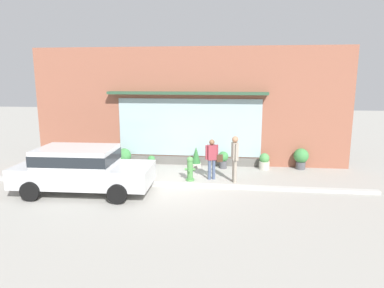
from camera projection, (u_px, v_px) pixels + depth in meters
The scene contains 13 objects.
ground_plane at pixel (176, 185), 12.63m from camera, with size 60.00×60.00×0.00m, color #9E9B93.
curb_strip at pixel (175, 185), 12.43m from camera, with size 14.00×0.24×0.12m, color #B2B2AD.
storefront at pixel (188, 108), 15.25m from camera, with size 14.00×0.81×5.17m.
fire_hydrant at pixel (190, 169), 13.05m from camera, with size 0.40×0.37×0.94m.
pedestrian_with_handbag at pixel (212, 156), 13.13m from camera, with size 0.66×0.34×1.56m.
pedestrian_passerby at pixel (235, 155), 12.73m from camera, with size 0.28×0.50×1.75m.
parked_car_silver at pixel (81, 167), 11.62m from camera, with size 4.63×2.19×1.57m.
potted_plant_trailing_edge at pixel (264, 161), 14.68m from camera, with size 0.45×0.45×0.70m.
potted_plant_window_center at pixel (223, 159), 14.81m from camera, with size 0.44×0.44×0.74m.
potted_plant_window_right at pixel (196, 157), 14.98m from camera, with size 0.45×0.45×0.91m.
potted_plant_by_entrance at pixel (124, 156), 15.27m from camera, with size 0.64×0.64×0.77m.
potted_plant_near_hydrant at pixel (151, 161), 15.11m from camera, with size 0.32×0.32×0.50m.
potted_plant_doorstep at pixel (301, 157), 14.66m from camera, with size 0.63×0.63×0.90m.
Camera 1 is at (2.01, -11.95, 3.91)m, focal length 32.17 mm.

